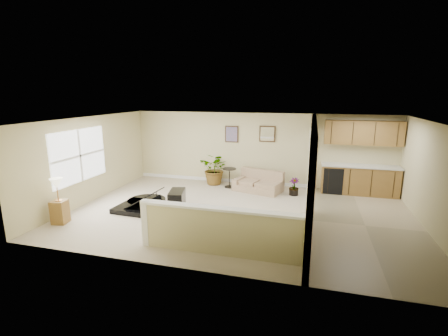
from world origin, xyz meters
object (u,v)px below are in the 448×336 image
(piano, at_px, (142,191))
(small_plant, at_px, (294,188))
(loveseat, at_px, (258,181))
(lamp_stand, at_px, (59,204))
(accent_table, at_px, (229,175))
(palm_plant, at_px, (215,169))
(piano_bench, at_px, (177,200))

(piano, distance_m, small_plant, 4.67)
(loveseat, xyz_separation_m, lamp_stand, (-4.30, -4.02, 0.16))
(loveseat, height_order, accent_table, loveseat)
(palm_plant, xyz_separation_m, lamp_stand, (-2.72, -4.36, -0.07))
(piano, relative_size, small_plant, 2.91)
(piano, relative_size, loveseat, 0.93)
(accent_table, relative_size, palm_plant, 0.56)
(piano, bearing_deg, loveseat, 44.97)
(piano_bench, bearing_deg, small_plant, 34.28)
(piano_bench, relative_size, palm_plant, 0.65)
(piano, bearing_deg, small_plant, 33.61)
(piano_bench, relative_size, lamp_stand, 0.67)
(accent_table, xyz_separation_m, lamp_stand, (-3.28, -4.13, 0.06))
(loveseat, relative_size, lamp_stand, 1.52)
(piano, distance_m, lamp_stand, 2.07)
(loveseat, relative_size, accent_table, 2.62)
(loveseat, relative_size, small_plant, 3.14)
(piano_bench, bearing_deg, lamp_stand, -144.01)
(accent_table, relative_size, small_plant, 1.20)
(palm_plant, bearing_deg, small_plant, -10.93)
(piano, height_order, accent_table, piano)
(accent_table, bearing_deg, piano, -124.74)
(piano_bench, relative_size, small_plant, 1.38)
(lamp_stand, bearing_deg, loveseat, 43.10)
(accent_table, distance_m, palm_plant, 0.62)
(piano, xyz_separation_m, lamp_stand, (-1.44, -1.48, -0.02))
(palm_plant, xyz_separation_m, small_plant, (2.75, -0.53, -0.32))
(piano, distance_m, palm_plant, 3.15)
(lamp_stand, bearing_deg, palm_plant, 58.09)
(small_plant, bearing_deg, piano_bench, -145.72)
(palm_plant, relative_size, small_plant, 2.13)
(palm_plant, distance_m, small_plant, 2.82)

